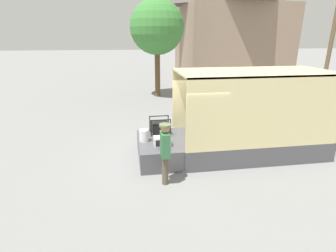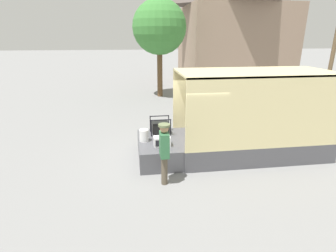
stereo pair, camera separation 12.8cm
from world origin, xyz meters
name	(u,v)px [view 1 (the left image)]	position (x,y,z in m)	size (l,w,h in m)	color
ground_plane	(178,157)	(0.00, 0.00, 0.00)	(160.00, 160.00, 0.00)	gray
box_truck	(295,127)	(4.35, 0.00, 0.87)	(7.36, 2.38, 2.93)	white
tailgate_deck	(158,149)	(-0.68, 0.00, 0.34)	(1.36, 2.26, 0.68)	#4C4C51
microwave	(162,141)	(-0.61, -0.50, 0.83)	(0.53, 0.34, 0.30)	white
portable_generator	(161,127)	(-0.53, 0.61, 0.91)	(0.71, 0.52, 0.60)	black
orange_bucket	(144,136)	(-1.17, -0.05, 0.89)	(0.30, 0.30, 0.41)	silver
worker_person	(165,148)	(-0.69, -1.68, 1.11)	(0.32, 0.44, 1.80)	brown
house_backdrop	(231,31)	(7.53, 15.09, 4.46)	(8.92, 7.80, 8.76)	gray
utility_pole	(334,29)	(12.45, 8.87, 4.47)	(1.80, 0.28, 8.62)	brown
street_tree	(157,28)	(0.45, 9.94, 4.56)	(3.53, 3.53, 6.35)	brown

